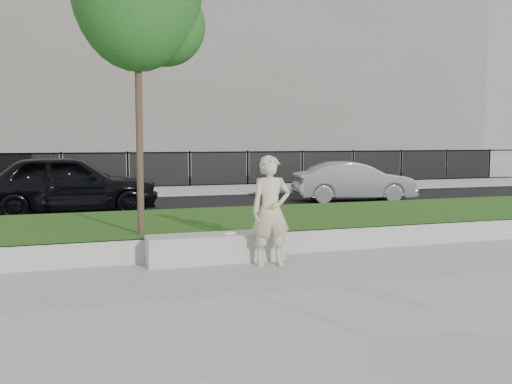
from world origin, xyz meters
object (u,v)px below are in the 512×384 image
object	(u,v)px
man	(271,211)
car_silver	(354,181)
book	(229,233)
stone_bench	(215,248)
car_dark	(68,184)

from	to	relation	value
man	car_silver	size ratio (longest dim) A/B	0.46
book	stone_bench	bearing A→B (deg)	150.14
stone_bench	man	world-z (taller)	man
stone_bench	book	xyz separation A→B (m)	(0.22, -0.03, 0.24)
stone_bench	car_dark	world-z (taller)	car_dark
man	car_dark	xyz separation A→B (m)	(-3.10, 7.48, -0.04)
stone_bench	car_silver	bearing A→B (deg)	48.65
man	car_silver	bearing A→B (deg)	58.50
stone_bench	car_silver	xyz separation A→B (m)	(6.48, 7.36, 0.44)
stone_bench	book	world-z (taller)	book
car_dark	book	bearing A→B (deg)	-159.54
car_dark	stone_bench	bearing A→B (deg)	-161.12
car_silver	man	bearing A→B (deg)	154.24
man	car_dark	world-z (taller)	man
man	car_dark	distance (m)	8.09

